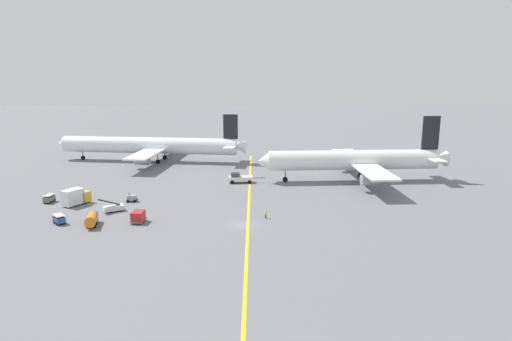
{
  "coord_description": "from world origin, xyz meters",
  "views": [
    {
      "loc": [
        -1.88,
        -79.41,
        27.62
      ],
      "look_at": [
        4.4,
        28.43,
        4.0
      ],
      "focal_mm": 32.06,
      "sensor_mm": 36.0,
      "label": 1
    }
  ],
  "objects_px": {
    "pushback_tug": "(240,178)",
    "gse_catering_truck_tall": "(76,197)",
    "airliner_at_gate_left": "(151,146)",
    "gse_gpu_cart_small": "(132,198)",
    "gse_belt_loader_portside": "(113,208)",
    "gse_baggage_cart_trailing": "(59,219)",
    "gse_baggage_cart_near_cluster": "(49,199)",
    "ground_crew_marshaller_foreground": "(266,214)",
    "airliner_being_pushed": "(355,160)",
    "gse_container_dolly_flat": "(138,216)",
    "gse_fuel_bowser_stubby": "(92,219)"
  },
  "relations": [
    {
      "from": "gse_baggage_cart_trailing",
      "to": "gse_catering_truck_tall",
      "type": "distance_m",
      "value": 12.26
    },
    {
      "from": "gse_baggage_cart_trailing",
      "to": "gse_fuel_bowser_stubby",
      "type": "xyz_separation_m",
      "value": [
        6.38,
        -1.52,
        0.47
      ]
    },
    {
      "from": "gse_baggage_cart_near_cluster",
      "to": "ground_crew_marshaller_foreground",
      "type": "bearing_deg",
      "value": -16.44
    },
    {
      "from": "gse_catering_truck_tall",
      "to": "gse_fuel_bowser_stubby",
      "type": "height_order",
      "value": "gse_catering_truck_tall"
    },
    {
      "from": "airliner_at_gate_left",
      "to": "ground_crew_marshaller_foreground",
      "type": "relative_size",
      "value": 38.9
    },
    {
      "from": "pushback_tug",
      "to": "gse_baggage_cart_trailing",
      "type": "relative_size",
      "value": 2.96
    },
    {
      "from": "gse_catering_truck_tall",
      "to": "ground_crew_marshaller_foreground",
      "type": "distance_m",
      "value": 40.75
    },
    {
      "from": "airliner_being_pushed",
      "to": "gse_baggage_cart_trailing",
      "type": "relative_size",
      "value": 15.56
    },
    {
      "from": "gse_container_dolly_flat",
      "to": "gse_gpu_cart_small",
      "type": "relative_size",
      "value": 1.6
    },
    {
      "from": "airliner_at_gate_left",
      "to": "pushback_tug",
      "type": "bearing_deg",
      "value": -47.58
    },
    {
      "from": "gse_belt_loader_portside",
      "to": "gse_fuel_bowser_stubby",
      "type": "distance_m",
      "value": 8.67
    },
    {
      "from": "gse_baggage_cart_trailing",
      "to": "gse_container_dolly_flat",
      "type": "bearing_deg",
      "value": -0.62
    },
    {
      "from": "gse_catering_truck_tall",
      "to": "gse_gpu_cart_small",
      "type": "xyz_separation_m",
      "value": [
        11.22,
        1.73,
        -0.96
      ]
    },
    {
      "from": "pushback_tug",
      "to": "gse_fuel_bowser_stubby",
      "type": "xyz_separation_m",
      "value": [
        -27.68,
        -31.2,
        0.15
      ]
    },
    {
      "from": "airliner_being_pushed",
      "to": "gse_baggage_cart_trailing",
      "type": "bearing_deg",
      "value": -154.76
    },
    {
      "from": "airliner_being_pushed",
      "to": "pushback_tug",
      "type": "bearing_deg",
      "value": -179.65
    },
    {
      "from": "gse_baggage_cart_trailing",
      "to": "gse_catering_truck_tall",
      "type": "relative_size",
      "value": 0.51
    },
    {
      "from": "gse_baggage_cart_near_cluster",
      "to": "ground_crew_marshaller_foreground",
      "type": "relative_size",
      "value": 1.93
    },
    {
      "from": "airliner_at_gate_left",
      "to": "gse_fuel_bowser_stubby",
      "type": "height_order",
      "value": "airliner_at_gate_left"
    },
    {
      "from": "gse_fuel_bowser_stubby",
      "to": "gse_container_dolly_flat",
      "type": "bearing_deg",
      "value": 9.57
    },
    {
      "from": "airliner_at_gate_left",
      "to": "gse_baggage_cart_near_cluster",
      "type": "relative_size",
      "value": 20.2
    },
    {
      "from": "airliner_being_pushed",
      "to": "gse_belt_loader_portside",
      "type": "xyz_separation_m",
      "value": [
        -55.18,
        -22.91,
        -4.56
      ]
    },
    {
      "from": "gse_baggage_cart_trailing",
      "to": "gse_gpu_cart_small",
      "type": "height_order",
      "value": "gse_gpu_cart_small"
    },
    {
      "from": "airliner_at_gate_left",
      "to": "gse_fuel_bowser_stubby",
      "type": "bearing_deg",
      "value": -90.81
    },
    {
      "from": "gse_catering_truck_tall",
      "to": "gse_baggage_cart_near_cluster",
      "type": "xyz_separation_m",
      "value": [
        -6.36,
        2.19,
        -0.9
      ]
    },
    {
      "from": "gse_baggage_cart_trailing",
      "to": "gse_baggage_cart_near_cluster",
      "type": "bearing_deg",
      "value": 116.54
    },
    {
      "from": "airliner_at_gate_left",
      "to": "gse_catering_truck_tall",
      "type": "relative_size",
      "value": 9.74
    },
    {
      "from": "gse_container_dolly_flat",
      "to": "gse_fuel_bowser_stubby",
      "type": "relative_size",
      "value": 0.68
    },
    {
      "from": "gse_baggage_cart_trailing",
      "to": "gse_baggage_cart_near_cluster",
      "type": "xyz_separation_m",
      "value": [
        -7.18,
        14.38,
        0.0
      ]
    },
    {
      "from": "gse_baggage_cart_near_cluster",
      "to": "airliner_at_gate_left",
      "type": "bearing_deg",
      "value": 72.1
    },
    {
      "from": "airliner_at_gate_left",
      "to": "gse_gpu_cart_small",
      "type": "relative_size",
      "value": 27.61
    },
    {
      "from": "gse_belt_loader_portside",
      "to": "ground_crew_marshaller_foreground",
      "type": "relative_size",
      "value": 3.19
    },
    {
      "from": "gse_catering_truck_tall",
      "to": "gse_gpu_cart_small",
      "type": "relative_size",
      "value": 2.83
    },
    {
      "from": "airliner_at_gate_left",
      "to": "pushback_tug",
      "type": "distance_m",
      "value": 39.94
    },
    {
      "from": "gse_baggage_cart_near_cluster",
      "to": "ground_crew_marshaller_foreground",
      "type": "distance_m",
      "value": 47.46
    },
    {
      "from": "gse_baggage_cart_trailing",
      "to": "gse_catering_truck_tall",
      "type": "bearing_deg",
      "value": 93.85
    },
    {
      "from": "gse_container_dolly_flat",
      "to": "gse_fuel_bowser_stubby",
      "type": "height_order",
      "value": "gse_fuel_bowser_stubby"
    },
    {
      "from": "airliner_being_pushed",
      "to": "gse_container_dolly_flat",
      "type": "xyz_separation_m",
      "value": [
        -48.89,
        -30.02,
        -4.21
      ]
    },
    {
      "from": "pushback_tug",
      "to": "gse_catering_truck_tall",
      "type": "height_order",
      "value": "gse_catering_truck_tall"
    },
    {
      "from": "gse_catering_truck_tall",
      "to": "gse_belt_loader_portside",
      "type": "bearing_deg",
      "value": -30.28
    },
    {
      "from": "ground_crew_marshaller_foreground",
      "to": "airliner_being_pushed",
      "type": "bearing_deg",
      "value": 49.14
    },
    {
      "from": "airliner_being_pushed",
      "to": "gse_catering_truck_tall",
      "type": "distance_m",
      "value": 66.65
    },
    {
      "from": "gse_belt_loader_portside",
      "to": "gse_baggage_cart_near_cluster",
      "type": "height_order",
      "value": "gse_belt_loader_portside"
    },
    {
      "from": "gse_baggage_cart_near_cluster",
      "to": "ground_crew_marshaller_foreground",
      "type": "xyz_separation_m",
      "value": [
        45.52,
        -13.43,
        -0.07
      ]
    },
    {
      "from": "gse_gpu_cart_small",
      "to": "pushback_tug",
      "type": "bearing_deg",
      "value": 33.65
    },
    {
      "from": "airliner_at_gate_left",
      "to": "gse_baggage_cart_trailing",
      "type": "height_order",
      "value": "airliner_at_gate_left"
    },
    {
      "from": "airliner_being_pushed",
      "to": "gse_belt_loader_portside",
      "type": "distance_m",
      "value": 59.92
    },
    {
      "from": "airliner_at_gate_left",
      "to": "gse_belt_loader_portside",
      "type": "bearing_deg",
      "value": -88.98
    },
    {
      "from": "gse_belt_loader_portside",
      "to": "gse_catering_truck_tall",
      "type": "bearing_deg",
      "value": 149.72
    },
    {
      "from": "gse_catering_truck_tall",
      "to": "airliner_at_gate_left",
      "type": "bearing_deg",
      "value": 80.24
    }
  ]
}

